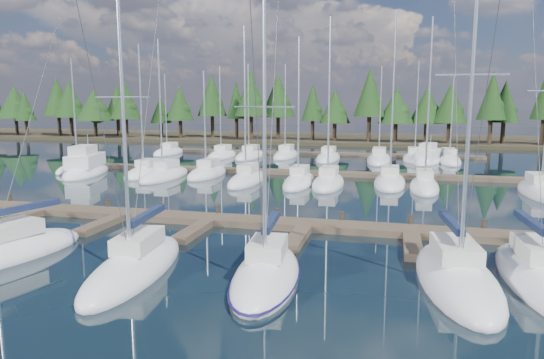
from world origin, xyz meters
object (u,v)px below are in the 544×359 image
(front_sailboat_5, at_px, (456,277))
(motor_yacht_left, at_px, (86,169))
(front_sailboat_4, at_px, (266,275))
(main_dock, at_px, (208,222))
(front_sailboat_6, at_px, (539,277))
(front_sailboat_2, at_px, (4,253))
(motor_yacht_right, at_px, (428,159))
(front_sailboat_3, at_px, (135,266))

(front_sailboat_5, xyz_separation_m, motor_yacht_left, (-34.14, 23.92, 0.25))
(front_sailboat_4, height_order, motor_yacht_left, front_sailboat_4)
(main_dock, height_order, front_sailboat_6, front_sailboat_6)
(front_sailboat_2, bearing_deg, motor_yacht_left, 117.56)
(motor_yacht_right, bearing_deg, motor_yacht_left, -152.01)
(front_sailboat_4, xyz_separation_m, motor_yacht_left, (-26.46, 25.60, 0.26))
(front_sailboat_3, distance_m, front_sailboat_4, 5.88)
(front_sailboat_6, bearing_deg, main_dock, 160.64)
(main_dock, bearing_deg, motor_yacht_left, 140.14)
(front_sailboat_2, xyz_separation_m, motor_yacht_left, (-13.40, 25.69, 0.27))
(main_dock, distance_m, front_sailboat_3, 8.80)
(front_sailboat_6, height_order, motor_yacht_right, front_sailboat_6)
(main_dock, distance_m, front_sailboat_2, 11.12)
(front_sailboat_6, relative_size, motor_yacht_left, 1.34)
(front_sailboat_5, relative_size, motor_yacht_left, 1.45)
(front_sailboat_5, relative_size, front_sailboat_6, 1.08)
(main_dock, bearing_deg, front_sailboat_2, -129.97)
(front_sailboat_6, bearing_deg, motor_yacht_left, 148.33)
(front_sailboat_2, bearing_deg, motor_yacht_right, 63.45)
(front_sailboat_4, distance_m, motor_yacht_left, 36.81)
(front_sailboat_6, bearing_deg, front_sailboat_3, -170.36)
(front_sailboat_4, distance_m, front_sailboat_6, 11.27)
(motor_yacht_left, bearing_deg, front_sailboat_5, -35.02)
(front_sailboat_2, xyz_separation_m, front_sailboat_3, (7.18, -0.28, 0.01))
(front_sailboat_3, bearing_deg, front_sailboat_2, 177.80)
(front_sailboat_5, xyz_separation_m, motor_yacht_right, (1.59, 42.91, 0.18))
(front_sailboat_3, relative_size, front_sailboat_5, 0.90)
(front_sailboat_2, relative_size, front_sailboat_6, 0.88)
(motor_yacht_left, bearing_deg, front_sailboat_6, -31.67)
(main_dock, bearing_deg, front_sailboat_5, -26.45)
(front_sailboat_6, xyz_separation_m, motor_yacht_right, (-1.72, 42.09, 0.18))
(front_sailboat_5, height_order, front_sailboat_6, front_sailboat_5)
(main_dock, distance_m, front_sailboat_4, 10.30)
(motor_yacht_left, distance_m, motor_yacht_right, 40.46)
(front_sailboat_5, distance_m, motor_yacht_left, 41.69)
(front_sailboat_6, bearing_deg, front_sailboat_2, -173.85)
(front_sailboat_5, height_order, motor_yacht_right, front_sailboat_5)
(front_sailboat_3, bearing_deg, motor_yacht_left, 128.41)
(motor_yacht_left, bearing_deg, main_dock, -39.86)
(front_sailboat_3, relative_size, front_sailboat_6, 0.97)
(front_sailboat_2, relative_size, motor_yacht_right, 1.42)
(front_sailboat_4, bearing_deg, motor_yacht_left, 135.94)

